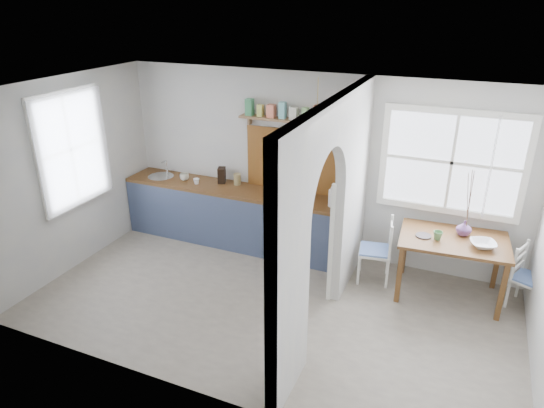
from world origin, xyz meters
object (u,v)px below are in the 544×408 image
at_px(kettle, 335,197).
at_px(dining_table, 450,267).
at_px(chair_right, 531,279).
at_px(vase, 464,228).
at_px(chair_left, 375,250).

bearing_deg(kettle, dining_table, 12.48).
distance_m(chair_right, vase, 0.96).
relative_size(kettle, vase, 1.41).
bearing_deg(chair_left, vase, 88.88).
bearing_deg(chair_right, vase, 108.45).
distance_m(dining_table, chair_left, 0.94).
xyz_separation_m(chair_left, vase, (1.03, 0.16, 0.45)).
bearing_deg(kettle, vase, 17.81).
height_order(dining_table, chair_right, chair_right).
bearing_deg(chair_left, kettle, -114.93).
height_order(dining_table, vase, vase).
bearing_deg(dining_table, chair_right, 0.46).
bearing_deg(dining_table, vase, 54.62).
bearing_deg(kettle, chair_left, 3.13).
xyz_separation_m(chair_right, vase, (-0.83, 0.07, 0.49)).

